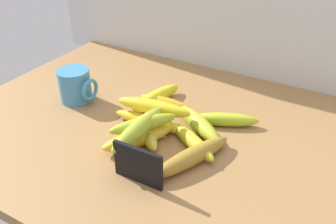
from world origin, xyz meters
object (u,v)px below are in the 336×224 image
chalkboard_sign (138,166)px  banana_11 (144,124)px  banana_0 (199,124)px  banana_1 (146,131)px  banana_6 (149,121)px  banana_7 (225,119)px  banana_5 (165,103)px  banana_9 (138,129)px  banana_4 (138,138)px  banana_2 (192,156)px  banana_3 (156,97)px  coffee_mug (75,86)px  banana_8 (193,142)px  banana_10 (153,107)px

chalkboard_sign → banana_11: (-5.71, 10.98, 1.78)cm
chalkboard_sign → banana_0: size_ratio=0.64×
banana_1 → banana_6: 4.32cm
chalkboard_sign → banana_7: size_ratio=0.65×
banana_5 → banana_9: size_ratio=0.83×
banana_11 → banana_6: bearing=112.0°
banana_9 → banana_4: bearing=131.0°
banana_2 → banana_0: bearing=108.0°
chalkboard_sign → banana_6: 19.47cm
banana_3 → banana_7: (20.50, -0.95, -0.20)cm
banana_4 → banana_11: (0.93, 1.08, 3.63)cm
coffee_mug → banana_0: bearing=5.4°
banana_2 → banana_6: bearing=154.2°
banana_1 → banana_4: 3.57cm
banana_1 → banana_6: banana_1 is taller
banana_0 → banana_2: 12.44cm
coffee_mug → banana_11: 28.32cm
banana_1 → banana_5: bearing=100.9°
banana_0 → banana_1: (-9.87, -8.41, -0.18)cm
banana_4 → banana_5: 17.47cm
banana_4 → chalkboard_sign: bearing=-56.2°
banana_8 → banana_9: (-10.15, -6.68, 4.21)cm
banana_5 → banana_9: banana_9 is taller
coffee_mug → banana_3: (20.29, 9.73, -2.69)cm
banana_3 → banana_10: bearing=-62.8°
coffee_mug → banana_5: size_ratio=0.66×
banana_7 → banana_5: bearing=-179.6°
banana_1 → banana_11: size_ratio=0.96×
banana_9 → chalkboard_sign: bearing=-57.5°
banana_9 → banana_10: banana_9 is taller
banana_5 → chalkboard_sign: bearing=-71.0°
banana_0 → banana_8: bearing=-76.9°
banana_4 → banana_6: banana_4 is taller
banana_2 → banana_10: 17.55cm
banana_7 → banana_8: same height
banana_2 → banana_7: banana_2 is taller
banana_8 → banana_0: bearing=103.1°
banana_4 → banana_2: bearing=0.6°
coffee_mug → banana_9: bearing=-19.9°
chalkboard_sign → banana_7: bearing=74.0°
banana_2 → banana_11: size_ratio=1.30×
coffee_mug → banana_3: 22.66cm
chalkboard_sign → coffee_mug: bearing=150.7°
chalkboard_sign → banana_2: chalkboard_sign is taller
banana_4 → banana_9: size_ratio=0.92×
banana_5 → banana_6: same height
banana_1 → banana_10: 6.36cm
banana_8 → banana_11: 11.93cm
banana_1 → banana_8: (11.43, 1.71, -0.16)cm
banana_3 → banana_4: 19.29cm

